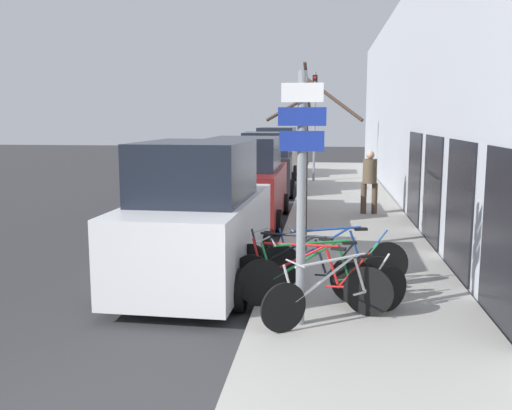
{
  "coord_description": "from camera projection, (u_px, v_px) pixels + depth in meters",
  "views": [
    {
      "loc": [
        1.97,
        -4.03,
        2.82
      ],
      "look_at": [
        0.88,
        4.91,
        1.42
      ],
      "focal_mm": 40.0,
      "sensor_mm": 36.0,
      "label": 1
    }
  ],
  "objects": [
    {
      "name": "parked_car_0",
      "position": [
        198.0,
        220.0,
        9.63
      ],
      "size": [
        2.19,
        4.56,
        2.42
      ],
      "rotation": [
        0.0,
        0.0,
        -0.03
      ],
      "color": "silver",
      "rests_on": "ground"
    },
    {
      "name": "pedestrian_near",
      "position": [
        370.0,
        177.0,
        15.76
      ],
      "size": [
        0.46,
        0.39,
        1.75
      ],
      "rotation": [
        0.0,
        0.0,
        0.04
      ],
      "color": "#4C3D2D",
      "rests_on": "sidewalk_curb"
    },
    {
      "name": "traffic_light",
      "position": [
        315.0,
        112.0,
        23.6
      ],
      "size": [
        0.2,
        0.3,
        4.5
      ],
      "color": "gray",
      "rests_on": "sidewalk_curb"
    },
    {
      "name": "parked_car_1",
      "position": [
        246.0,
        184.0,
        15.18
      ],
      "size": [
        2.15,
        4.74,
        2.3
      ],
      "rotation": [
        0.0,
        0.0,
        0.01
      ],
      "color": "maroon",
      "rests_on": "ground"
    },
    {
      "name": "signpost",
      "position": [
        301.0,
        189.0,
        7.15
      ],
      "size": [
        0.59,
        0.14,
        3.23
      ],
      "color": "gray",
      "rests_on": "sidewalk_curb"
    },
    {
      "name": "parked_car_3",
      "position": [
        277.0,
        155.0,
        26.76
      ],
      "size": [
        2.11,
        4.23,
        2.33
      ],
      "rotation": [
        0.0,
        0.0,
        -0.03
      ],
      "color": "gray",
      "rests_on": "ground"
    },
    {
      "name": "bicycle_4",
      "position": [
        333.0,
        262.0,
        8.94
      ],
      "size": [
        2.38,
        0.66,
        0.98
      ],
      "rotation": [
        0.0,
        0.0,
        1.79
      ],
      "color": "black",
      "rests_on": "sidewalk_curb"
    },
    {
      "name": "parked_car_2",
      "position": [
        267.0,
        166.0,
        21.1
      ],
      "size": [
        2.18,
        4.43,
        2.26
      ],
      "rotation": [
        0.0,
        0.0,
        0.04
      ],
      "color": "black",
      "rests_on": "ground"
    },
    {
      "name": "street_tree",
      "position": [
        305.0,
        171.0,
        11.22
      ],
      "size": [
        1.88,
        1.44,
        3.72
      ],
      "color": "#3D2D23",
      "rests_on": "sidewalk_curb"
    },
    {
      "name": "sidewalk_curb",
      "position": [
        345.0,
        205.0,
        18.03
      ],
      "size": [
        3.2,
        32.0,
        0.15
      ],
      "color": "#9E9B93",
      "rests_on": "ground"
    },
    {
      "name": "building_facade",
      "position": [
        406.0,
        103.0,
        17.25
      ],
      "size": [
        0.23,
        32.0,
        6.5
      ],
      "color": "#B2B7C1",
      "rests_on": "ground"
    },
    {
      "name": "bicycle_2",
      "position": [
        320.0,
        277.0,
        8.14
      ],
      "size": [
        2.32,
        0.64,
        0.94
      ],
      "rotation": [
        0.0,
        0.0,
        1.79
      ],
      "color": "black",
      "rests_on": "sidewalk_curb"
    },
    {
      "name": "bicycle_1",
      "position": [
        308.0,
        280.0,
        8.0
      ],
      "size": [
        2.3,
        0.77,
        0.94
      ],
      "rotation": [
        0.0,
        0.0,
        1.28
      ],
      "color": "black",
      "rests_on": "sidewalk_curb"
    },
    {
      "name": "bicycle_3",
      "position": [
        300.0,
        269.0,
        8.58
      ],
      "size": [
        2.19,
        0.97,
        0.95
      ],
      "rotation": [
        0.0,
        0.0,
        1.16
      ],
      "color": "black",
      "rests_on": "sidewalk_curb"
    },
    {
      "name": "ground_plane",
      "position": [
        252.0,
        221.0,
        15.6
      ],
      "size": [
        80.0,
        80.0,
        0.0
      ],
      "primitive_type": "plane",
      "color": "#333335"
    },
    {
      "name": "bicycle_0",
      "position": [
        339.0,
        293.0,
        7.46
      ],
      "size": [
        1.92,
        1.35,
        0.88
      ],
      "rotation": [
        0.0,
        0.0,
        2.18
      ],
      "color": "black",
      "rests_on": "sidewalk_curb"
    }
  ]
}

